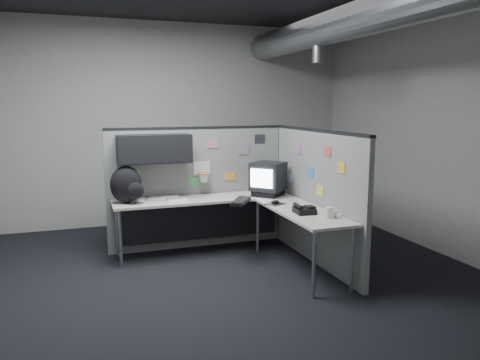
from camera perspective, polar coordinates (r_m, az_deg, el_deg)
name	(u,v)px	position (r m, az deg, el deg)	size (l,w,h in m)	color
room	(284,88)	(5.21, 5.33, 11.08)	(5.62, 5.62, 3.22)	black
partition_back	(187,175)	(6.19, -6.43, 0.57)	(2.44, 0.42, 1.63)	slate
partition_right	(316,196)	(5.75, 9.20, -1.97)	(0.07, 2.23, 1.63)	slate
desk	(229,210)	(5.86, -1.38, -3.68)	(2.31, 2.11, 0.73)	#BAB6A8
monitor	(268,178)	(6.15, 3.44, 0.18)	(0.55, 0.55, 0.44)	black
keyboard	(241,201)	(5.73, 0.08, -2.59)	(0.39, 0.49, 0.04)	black
mouse	(275,203)	(5.67, 4.31, -2.78)	(0.28, 0.26, 0.05)	black
phone	(304,210)	(5.23, 7.81, -3.61)	(0.22, 0.24, 0.11)	black
bottles	(334,214)	(5.10, 11.39, -4.14)	(0.12, 0.15, 0.07)	silver
cup	(329,213)	(5.06, 10.74, -3.92)	(0.08, 0.08, 0.12)	silver
papers	(160,198)	(6.05, -9.69, -2.22)	(0.79, 0.59, 0.01)	white
backpack	(127,185)	(5.83, -13.64, -0.62)	(0.44, 0.40, 0.46)	black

